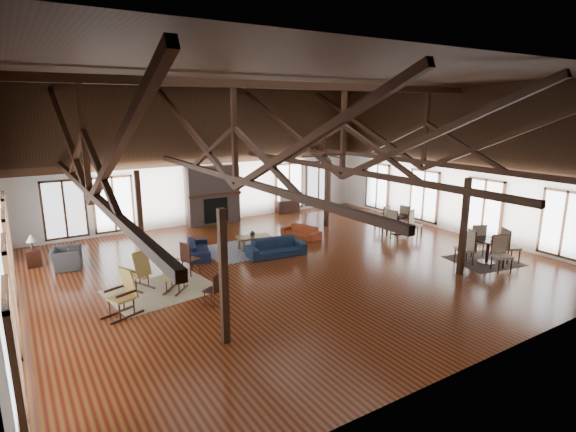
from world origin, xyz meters
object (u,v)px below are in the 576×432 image
sofa_navy_left (199,249)px  coffee_table (254,238)px  cafe_table_near (488,247)px  sofa_navy_front (276,247)px  cafe_table_far (398,221)px  sofa_orange (301,232)px  armchair (66,258)px  tv_console (287,206)px

sofa_navy_left → coffee_table: bearing=-79.6°
cafe_table_near → sofa_navy_front: bearing=141.8°
sofa_navy_left → cafe_table_near: (7.96, -5.85, 0.30)m
cafe_table_far → sofa_orange: bearing=156.9°
sofa_navy_front → sofa_navy_left: size_ratio=1.13×
coffee_table → cafe_table_far: (6.06, -1.32, 0.11)m
armchair → sofa_navy_front: bearing=-100.5°
sofa_navy_left → cafe_table_near: cafe_table_near is taller
sofa_navy_left → coffee_table: 2.09m
armchair → tv_console: size_ratio=0.83×
armchair → tv_console: armchair is taller
coffee_table → cafe_table_near: size_ratio=0.61×
sofa_navy_left → coffee_table: sofa_navy_left is taller
armchair → cafe_table_far: 12.51m
sofa_navy_front → sofa_orange: sofa_navy_front is taller
cafe_table_near → tv_console: bearing=99.4°
sofa_orange → cafe_table_far: bearing=50.7°
armchair → sofa_navy_left: bearing=-94.1°
coffee_table → armchair: armchair is taller
coffee_table → tv_console: 6.15m
coffee_table → cafe_table_far: size_ratio=0.64×
cafe_table_far → armchair: bearing=167.6°
coffee_table → armchair: 6.32m
tv_console → cafe_table_near: bearing=-80.6°
armchair → cafe_table_far: bearing=-91.5°
sofa_orange → tv_console: size_ratio=1.37×
sofa_navy_left → coffee_table: size_ratio=1.37×
tv_console → sofa_navy_left: bearing=-146.3°
armchair → tv_console: (10.39, 3.09, -0.02)m
sofa_navy_front → cafe_table_near: 7.16m
sofa_navy_front → coffee_table: sofa_navy_front is taller
sofa_orange → cafe_table_near: (3.61, -5.87, 0.33)m
sofa_navy_front → sofa_navy_left: 2.74m
cafe_table_near → sofa_orange: bearing=121.6°
armchair → cafe_table_near: (12.06, -6.95, 0.24)m
sofa_navy_front → cafe_table_far: bearing=4.8°
sofa_orange → cafe_table_far: 4.11m
sofa_navy_front → cafe_table_near: size_ratio=0.95×
cafe_table_far → tv_console: size_ratio=1.71×
armchair → tv_console: 10.84m
armchair → cafe_table_far: (12.22, -2.69, 0.20)m
sofa_navy_left → cafe_table_far: bearing=-83.2°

